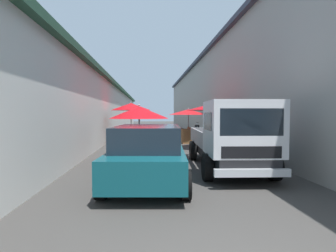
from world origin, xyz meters
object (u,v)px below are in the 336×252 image
object	(u,v)px
fruit_stall_near_left	(140,118)
fruit_stall_far_right	(131,111)
parked_scooter	(199,132)
vendor_by_crates	(242,135)
hatchback_car	(149,154)
delivery_truck	(234,139)
fruit_stall_near_right	(188,118)
fruit_stall_far_left	(215,112)

from	to	relation	value
fruit_stall_near_left	fruit_stall_far_right	xyz separation A→B (m)	(5.47, 0.70, 0.29)
fruit_stall_near_left	parked_scooter	world-z (taller)	fruit_stall_near_left
vendor_by_crates	parked_scooter	distance (m)	7.95
hatchback_car	delivery_truck	world-z (taller)	delivery_truck
fruit_stall_near_right	fruit_stall_far_left	distance (m)	2.96
hatchback_car	delivery_truck	xyz separation A→B (m)	(0.67, -2.43, 0.30)
fruit_stall_far_right	delivery_truck	size ratio (longest dim) A/B	0.49
fruit_stall_near_right	fruit_stall_near_left	xyz separation A→B (m)	(-5.60, 2.71, 0.11)
fruit_stall_near_right	delivery_truck	distance (m)	8.09
fruit_stall_near_right	fruit_stall_near_left	world-z (taller)	fruit_stall_near_left
fruit_stall_near_left	fruit_stall_near_right	bearing A→B (deg)	-25.79
fruit_stall_near_left	delivery_truck	distance (m)	3.74
delivery_truck	vendor_by_crates	size ratio (longest dim) A/B	3.19
fruit_stall_far_right	hatchback_car	distance (m)	8.75
hatchback_car	vendor_by_crates	bearing A→B (deg)	-47.90
fruit_stall_near_right	delivery_truck	size ratio (longest dim) A/B	0.47
fruit_stall_near_left	vendor_by_crates	xyz separation A→B (m)	(0.16, -3.98, -0.71)
hatchback_car	vendor_by_crates	xyz separation A→B (m)	(3.30, -3.66, 0.16)
fruit_stall_far_right	delivery_truck	distance (m)	8.70
fruit_stall_far_right	delivery_truck	bearing A→B (deg)	-156.48
fruit_stall_near_left	hatchback_car	distance (m)	3.28
fruit_stall_far_left	parked_scooter	size ratio (longest dim) A/B	1.63
fruit_stall_far_right	parked_scooter	world-z (taller)	fruit_stall_far_right
hatchback_car	vendor_by_crates	world-z (taller)	vendor_by_crates
fruit_stall_near_right	fruit_stall_near_left	distance (m)	6.22
fruit_stall_far_left	delivery_truck	world-z (taller)	fruit_stall_far_left
fruit_stall_far_right	parked_scooter	bearing A→B (deg)	-60.09
fruit_stall_near_left	hatchback_car	xyz separation A→B (m)	(-3.14, -0.32, -0.87)
hatchback_car	fruit_stall_near_right	bearing A→B (deg)	-15.26
fruit_stall_far_left	fruit_stall_far_right	bearing A→B (deg)	58.02
fruit_stall_near_left	parked_scooter	distance (m)	9.06
fruit_stall_near_left	fruit_stall_far_left	bearing A→B (deg)	-52.05
fruit_stall_near_right	fruit_stall_far_right	size ratio (longest dim) A/B	0.96
fruit_stall_far_left	hatchback_car	bearing A→B (deg)	151.22
hatchback_car	fruit_stall_far_right	bearing A→B (deg)	6.80
fruit_stall_near_right	vendor_by_crates	xyz separation A→B (m)	(-5.44, -1.27, -0.59)
fruit_stall_near_left	delivery_truck	bearing A→B (deg)	-131.92
vendor_by_crates	parked_scooter	bearing A→B (deg)	0.78
vendor_by_crates	fruit_stall_near_left	bearing A→B (deg)	92.34
fruit_stall_far_left	delivery_truck	distance (m)	5.39
vendor_by_crates	hatchback_car	bearing A→B (deg)	132.10
vendor_by_crates	parked_scooter	size ratio (longest dim) A/B	0.93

